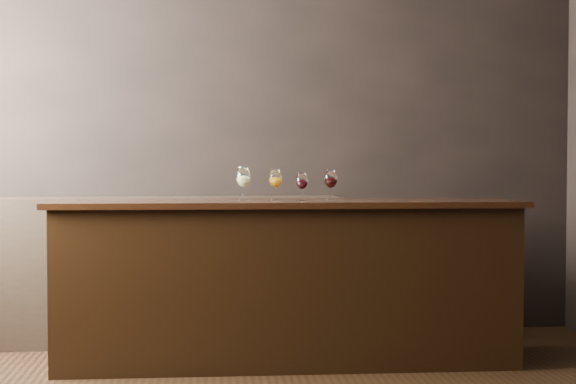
{
  "coord_description": "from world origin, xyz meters",
  "views": [
    {
      "loc": [
        -0.18,
        -3.44,
        1.21
      ],
      "look_at": [
        0.33,
        1.38,
        1.04
      ],
      "focal_mm": 50.0,
      "sensor_mm": 36.0,
      "label": 1
    }
  ],
  "objects": [
    {
      "name": "glass_red_a",
      "position": [
        0.41,
        1.34,
        1.11
      ],
      "size": [
        0.07,
        0.07,
        0.17
      ],
      "color": "white",
      "rests_on": "bar_top"
    },
    {
      "name": "back_bar_shelf",
      "position": [
        -0.63,
        2.03,
        0.49
      ],
      "size": [
        2.74,
        0.4,
        0.99
      ],
      "primitive_type": "cube",
      "color": "black",
      "rests_on": "ground"
    },
    {
      "name": "glass_amber",
      "position": [
        0.25,
        1.41,
        1.12
      ],
      "size": [
        0.08,
        0.08,
        0.19
      ],
      "color": "white",
      "rests_on": "bar_top"
    },
    {
      "name": "bar_top",
      "position": [
        0.32,
        1.38,
        0.97
      ],
      "size": [
        2.84,
        0.74,
        0.04
      ],
      "primitive_type": "cube",
      "rotation": [
        0.0,
        0.0,
        -0.03
      ],
      "color": "black",
      "rests_on": "bar_counter"
    },
    {
      "name": "room_shell",
      "position": [
        -0.23,
        0.11,
        1.81
      ],
      "size": [
        5.02,
        4.52,
        2.81
      ],
      "color": "black",
      "rests_on": "ground"
    },
    {
      "name": "glass_white",
      "position": [
        0.06,
        1.41,
        1.13
      ],
      "size": [
        0.09,
        0.09,
        0.2
      ],
      "color": "white",
      "rests_on": "bar_top"
    },
    {
      "name": "bar_counter",
      "position": [
        0.32,
        1.38,
        0.48
      ],
      "size": [
        2.75,
        0.67,
        0.96
      ],
      "primitive_type": "cube",
      "rotation": [
        0.0,
        0.0,
        -0.03
      ],
      "color": "black",
      "rests_on": "ground"
    },
    {
      "name": "glass_red_b",
      "position": [
        0.58,
        1.35,
        1.12
      ],
      "size": [
        0.08,
        0.08,
        0.19
      ],
      "color": "white",
      "rests_on": "bar_top"
    }
  ]
}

